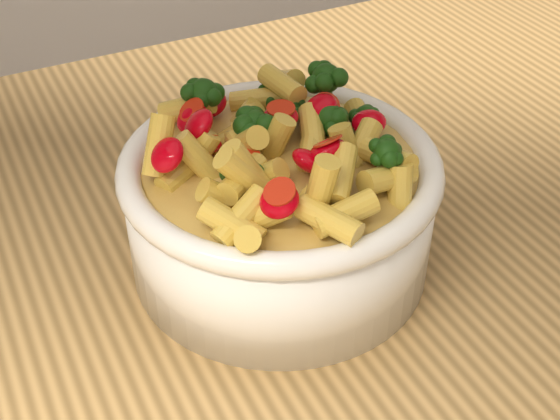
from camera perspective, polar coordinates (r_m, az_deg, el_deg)
name	(u,v)px	position (r m, az deg, el deg)	size (l,w,h in m)	color
table	(226,371)	(0.66, -3.98, -11.68)	(1.20, 0.80, 0.90)	tan
serving_bowl	(280,209)	(0.57, 0.00, 0.10)	(0.23, 0.23, 0.10)	white
pasta_salad	(280,138)	(0.54, 0.00, 5.29)	(0.18, 0.18, 0.04)	#E8CE49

